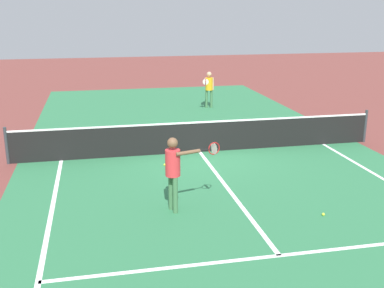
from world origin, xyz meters
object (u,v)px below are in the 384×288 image
at_px(net, 200,136).
at_px(tennis_ball_near_net, 165,165).
at_px(player_near, 174,166).
at_px(player_far, 209,86).
at_px(tennis_ball_mid_court, 323,214).

distance_m(net, tennis_ball_near_net, 1.72).
distance_m(net, player_near, 4.41).
relative_size(net, player_far, 7.05).
bearing_deg(player_near, net, 70.06).
distance_m(net, player_far, 6.71).
bearing_deg(net, tennis_ball_mid_court, -72.85).
relative_size(player_near, tennis_ball_near_net, 24.99).
distance_m(player_near, player_far, 11.06).
height_order(player_near, player_far, player_near).
xyz_separation_m(player_near, tennis_ball_near_net, (0.24, 3.03, -0.99)).
distance_m(tennis_ball_near_net, tennis_ball_mid_court, 4.83).
height_order(player_near, tennis_ball_mid_court, player_near).
bearing_deg(player_far, tennis_ball_mid_court, -91.59).
xyz_separation_m(net, player_far, (1.87, 6.42, 0.49)).
relative_size(player_near, tennis_ball_mid_court, 24.99).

